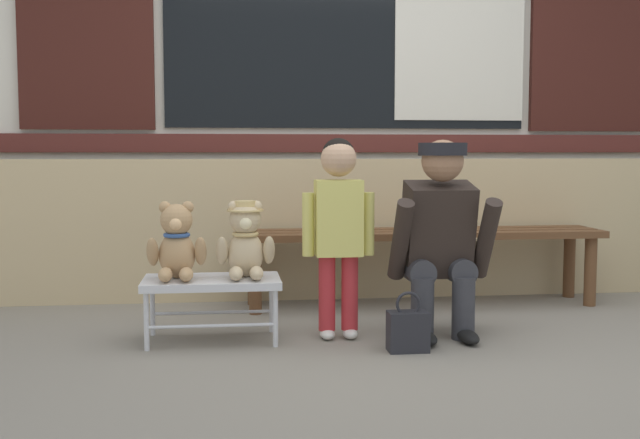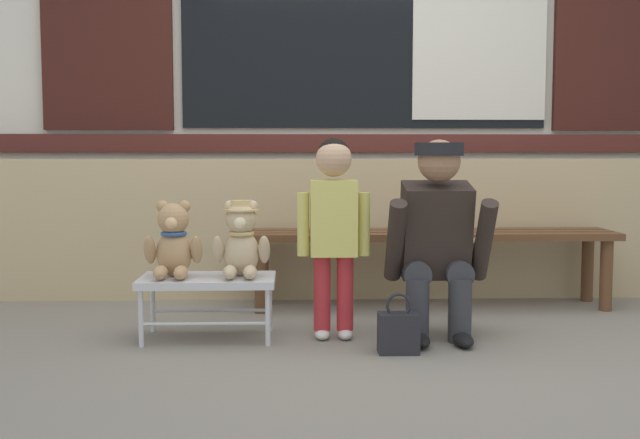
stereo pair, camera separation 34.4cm
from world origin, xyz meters
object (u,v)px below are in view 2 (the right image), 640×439
Objects in this scene: teddy_bear_with_hat at (241,240)px; child_standing at (334,215)px; handbag_on_ground at (398,332)px; small_display_bench at (208,284)px; teddy_bear_plain at (173,243)px; wooden_bench_long at (431,243)px; adult_crouching at (438,239)px.

child_standing is (0.44, -0.02, 0.12)m from teddy_bear_with_hat.
handbag_on_ground is (0.27, -0.29, -0.50)m from child_standing.
teddy_bear_with_hat is at bearing 0.77° from small_display_bench.
teddy_bear_plain is at bearing -179.87° from teddy_bear_with_hat.
teddy_bear_plain reaches higher than wooden_bench_long.
wooden_bench_long is 3.28× the size of small_display_bench.
teddy_bear_plain is (-0.16, 0.00, 0.20)m from small_display_bench.
handbag_on_ground is (0.71, -0.30, -0.38)m from teddy_bear_with_hat.
small_display_bench is at bearing -0.51° from teddy_bear_plain.
teddy_bear_plain is 1.00× the size of teddy_bear_with_hat.
teddy_bear_plain is 1.34× the size of handbag_on_ground.
wooden_bench_long is 1.41m from small_display_bench.
wooden_bench_long is 0.77m from adult_crouching.
handbag_on_ground is at bearing -46.40° from child_standing.
child_standing is at bearing 133.60° from handbag_on_ground.
wooden_bench_long is at bearing 82.57° from adult_crouching.
wooden_bench_long is at bearing 28.23° from teddy_bear_plain.
child_standing is (0.60, -0.01, 0.33)m from small_display_bench.
wooden_bench_long is at bearing 31.38° from small_display_bench.
child_standing reaches higher than handbag_on_ground.
handbag_on_ground is (0.87, -0.30, -0.17)m from small_display_bench.
adult_crouching reaches higher than small_display_bench.
adult_crouching reaches higher than wooden_bench_long.
teddy_bear_plain is at bearing 163.64° from handbag_on_ground.
teddy_bear_with_hat is at bearing 177.81° from child_standing.
small_display_bench is 0.25m from teddy_bear_plain.
small_display_bench is at bearing 160.93° from handbag_on_ground.
adult_crouching is 0.52m from handbag_on_ground.
wooden_bench_long is at bearing 51.29° from child_standing.
small_display_bench is 1.12m from adult_crouching.
teddy_bear_plain is 1.14m from handbag_on_ground.
adult_crouching is (0.50, -0.01, -0.11)m from child_standing.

